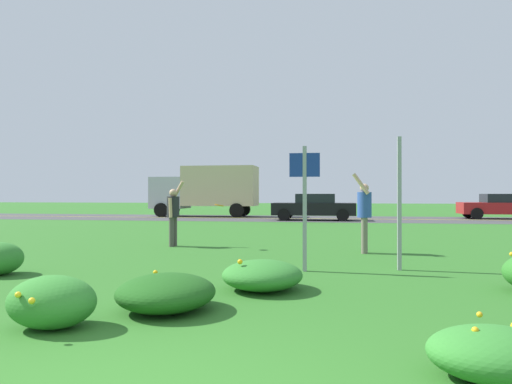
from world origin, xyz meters
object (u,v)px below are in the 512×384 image
object	(u,v)px
person_thrower_dark_shirt	(173,212)
sign_post_near_path	(305,195)
sign_post_by_roadside	(399,203)
frisbee_orange	(219,205)
box_truck_silver	(207,188)
car_black_center_left	(314,207)
person_catcher_blue_shirt	(364,211)
car_red_leftmost	(501,206)

from	to	relation	value
person_thrower_dark_shirt	sign_post_near_path	bearing A→B (deg)	-43.26
sign_post_near_path	sign_post_by_roadside	world-z (taller)	sign_post_by_roadside
frisbee_orange	box_truck_silver	xyz separation A→B (m)	(-5.12, 17.27, 0.67)
sign_post_near_path	car_black_center_left	size ratio (longest dim) A/B	0.52
person_thrower_dark_shirt	person_catcher_blue_shirt	distance (m)	5.12
person_catcher_blue_shirt	person_thrower_dark_shirt	bearing A→B (deg)	172.40
car_red_leftmost	frisbee_orange	bearing A→B (deg)	-125.87
frisbee_orange	car_black_center_left	size ratio (longest dim) A/B	0.06
sign_post_by_roadside	car_red_leftmost	size ratio (longest dim) A/B	0.56
box_truck_silver	car_red_leftmost	bearing A→B (deg)	0.00
person_catcher_blue_shirt	car_black_center_left	world-z (taller)	person_catcher_blue_shirt
sign_post_near_path	car_red_leftmost	bearing A→B (deg)	63.93
person_catcher_blue_shirt	car_red_leftmost	distance (m)	19.68
person_catcher_blue_shirt	car_red_leftmost	xyz separation A→B (m)	(8.79, 17.60, -0.28)
person_thrower_dark_shirt	frisbee_orange	xyz separation A→B (m)	(1.38, -0.34, 0.19)
sign_post_by_roadside	box_truck_silver	distance (m)	22.15
frisbee_orange	person_catcher_blue_shirt	bearing A→B (deg)	-5.25
car_red_leftmost	sign_post_near_path	bearing A→B (deg)	-116.07
box_truck_silver	person_thrower_dark_shirt	bearing A→B (deg)	-77.52
frisbee_orange	box_truck_silver	world-z (taller)	box_truck_silver
sign_post_by_roadside	person_catcher_blue_shirt	distance (m)	2.54
person_catcher_blue_shirt	car_red_leftmost	size ratio (longest dim) A/B	0.43
sign_post_near_path	frisbee_orange	size ratio (longest dim) A/B	9.32
car_black_center_left	box_truck_silver	size ratio (longest dim) A/B	0.67
person_catcher_blue_shirt	frisbee_orange	size ratio (longest dim) A/B	7.77
person_thrower_dark_shirt	sign_post_by_roadside	bearing A→B (deg)	-29.55
person_thrower_dark_shirt	box_truck_silver	size ratio (longest dim) A/B	0.27
sign_post_by_roadside	car_red_leftmost	bearing A→B (deg)	67.57
box_truck_silver	car_black_center_left	bearing A→B (deg)	-24.92
person_catcher_blue_shirt	car_black_center_left	size ratio (longest dim) A/B	0.43
car_black_center_left	car_red_leftmost	bearing A→B (deg)	16.98
box_truck_silver	sign_post_near_path	bearing A→B (deg)	-69.76
sign_post_near_path	person_catcher_blue_shirt	world-z (taller)	sign_post_near_path
sign_post_near_path	sign_post_by_roadside	bearing A→B (deg)	14.00
sign_post_by_roadside	car_black_center_left	size ratio (longest dim) A/B	0.56
person_thrower_dark_shirt	person_catcher_blue_shirt	world-z (taller)	person_catcher_blue_shirt
sign_post_by_roadside	person_thrower_dark_shirt	size ratio (longest dim) A/B	1.39
frisbee_orange	car_black_center_left	world-z (taller)	car_black_center_left
frisbee_orange	car_black_center_left	xyz separation A→B (m)	(1.86, 14.02, -0.40)
frisbee_orange	box_truck_silver	size ratio (longest dim) A/B	0.04
car_red_leftmost	box_truck_silver	distance (m)	17.64
person_catcher_blue_shirt	box_truck_silver	size ratio (longest dim) A/B	0.29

